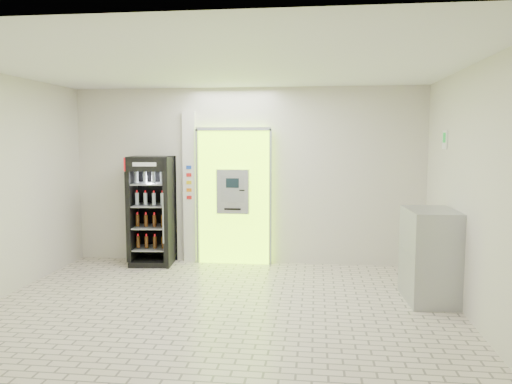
# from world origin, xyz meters

# --- Properties ---
(ground) EXTENTS (6.00, 6.00, 0.00)m
(ground) POSITION_xyz_m (0.00, 0.00, 0.00)
(ground) COLOR beige
(ground) RESTS_ON ground
(room_shell) EXTENTS (6.00, 6.00, 6.00)m
(room_shell) POSITION_xyz_m (0.00, 0.00, 1.84)
(room_shell) COLOR beige
(room_shell) RESTS_ON ground
(atm_assembly) EXTENTS (1.30, 0.24, 2.33)m
(atm_assembly) POSITION_xyz_m (-0.20, 2.41, 1.17)
(atm_assembly) COLOR #A1FD10
(atm_assembly) RESTS_ON ground
(pillar) EXTENTS (0.22, 0.11, 2.60)m
(pillar) POSITION_xyz_m (-0.98, 2.45, 1.30)
(pillar) COLOR silver
(pillar) RESTS_ON ground
(beverage_cooler) EXTENTS (0.75, 0.69, 1.84)m
(beverage_cooler) POSITION_xyz_m (-1.58, 2.19, 0.88)
(beverage_cooler) COLOR black
(beverage_cooler) RESTS_ON ground
(steel_cabinet) EXTENTS (0.66, 0.94, 1.22)m
(steel_cabinet) POSITION_xyz_m (2.69, 0.71, 0.61)
(steel_cabinet) COLOR #9B9DA2
(steel_cabinet) RESTS_ON ground
(exit_sign) EXTENTS (0.02, 0.22, 0.26)m
(exit_sign) POSITION_xyz_m (2.99, 1.40, 2.12)
(exit_sign) COLOR white
(exit_sign) RESTS_ON room_shell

